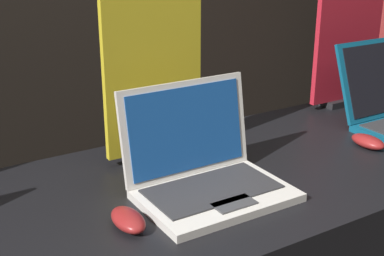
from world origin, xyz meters
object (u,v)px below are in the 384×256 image
Objects in this scene: laptop_middle at (205,168)px; mouse_back at (368,142)px; promo_stand_back at (348,38)px; promo_stand_middle at (155,77)px; mouse_middle at (128,220)px; person_bystander at (378,76)px.

laptop_middle is 0.57m from mouse_back.
promo_stand_back is (0.82, 0.33, 0.19)m from laptop_middle.
promo_stand_middle is 0.67m from mouse_back.
mouse_middle is at bearing -159.82° from promo_stand_back.
laptop_middle is at bearing 14.29° from mouse_middle.
mouse_middle is at bearing -165.71° from laptop_middle.
mouse_middle is 1.15m from promo_stand_back.
promo_stand_middle is (0.00, 0.26, 0.17)m from laptop_middle.
promo_stand_back reaches higher than mouse_back.
person_bystander reaches higher than laptop_middle.
mouse_middle is at bearing -176.75° from mouse_back.
promo_stand_back is at bearing 53.62° from mouse_back.
person_bystander is (1.56, 0.51, -0.32)m from promo_stand_middle.
promo_stand_back is (0.82, 0.07, 0.01)m from promo_stand_middle.
mouse_middle is 0.07× the size of person_bystander.
laptop_middle is 3.05× the size of mouse_middle.
laptop_middle is 0.31m from promo_stand_middle.
mouse_middle and mouse_back have the same top height.
person_bystander is (0.74, 0.44, -0.34)m from promo_stand_back.
laptop_middle reaches higher than mouse_back.
promo_stand_back is at bearing -149.19° from person_bystander.
promo_stand_middle is at bearing -174.86° from promo_stand_back.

